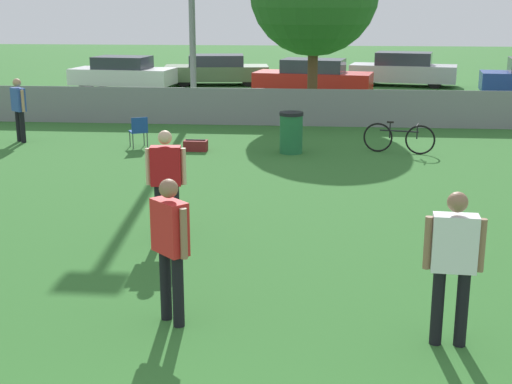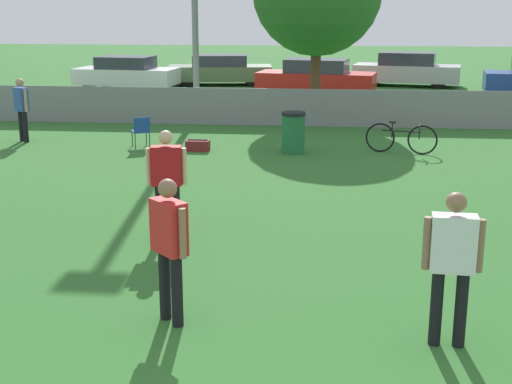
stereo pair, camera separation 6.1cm
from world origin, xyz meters
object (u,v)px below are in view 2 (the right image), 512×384
at_px(player_thrower_red, 167,176).
at_px(bicycle_sideline, 401,138).
at_px(folding_chair_sideline, 141,130).
at_px(gear_bag_sideline, 198,145).
at_px(trash_bin, 293,133).
at_px(parked_car_olive, 220,70).
at_px(player_defender_red, 169,240).
at_px(spectator_in_blue, 22,105).
at_px(player_receiver_white, 452,258).
at_px(parked_car_red, 316,77).
at_px(parked_car_silver, 407,70).
at_px(parked_car_white, 126,73).

distance_m(player_thrower_red, bicycle_sideline, 8.07).
height_order(player_thrower_red, folding_chair_sideline, player_thrower_red).
bearing_deg(gear_bag_sideline, trash_bin, -1.40).
distance_m(player_thrower_red, folding_chair_sideline, 7.29).
bearing_deg(parked_car_olive, bicycle_sideline, -73.11).
height_order(player_defender_red, gear_bag_sideline, player_defender_red).
bearing_deg(spectator_in_blue, bicycle_sideline, -141.80).
distance_m(player_defender_red, bicycle_sideline, 10.48).
height_order(player_defender_red, folding_chair_sideline, player_defender_red).
bearing_deg(player_thrower_red, player_receiver_white, -48.05).
xyz_separation_m(parked_car_red, parked_car_silver, (3.90, 3.55, 0.02)).
bearing_deg(player_receiver_white, player_defender_red, 178.66).
bearing_deg(spectator_in_blue, folding_chair_sideline, -147.03).
bearing_deg(parked_car_red, parked_car_white, -178.35).
bearing_deg(trash_bin, parked_car_silver, 74.30).
bearing_deg(gear_bag_sideline, player_receiver_white, -65.86).
bearing_deg(parked_car_olive, player_thrower_red, -91.14).
xyz_separation_m(bicycle_sideline, trash_bin, (-2.60, -0.22, 0.13)).
bearing_deg(parked_car_white, parked_car_olive, 35.56).
distance_m(player_defender_red, parked_car_silver, 25.29).
bearing_deg(player_defender_red, parked_car_olive, 141.77).
xyz_separation_m(spectator_in_blue, parked_car_white, (-0.58, 11.93, -0.29)).
height_order(player_receiver_white, parked_car_silver, player_receiver_white).
relative_size(gear_bag_sideline, parked_car_white, 0.13).
bearing_deg(player_defender_red, spectator_in_blue, 165.32).
relative_size(spectator_in_blue, parked_car_olive, 0.35).
height_order(player_defender_red, parked_car_silver, player_defender_red).
xyz_separation_m(player_receiver_white, player_defender_red, (-3.02, 0.27, 0.00)).
bearing_deg(folding_chair_sideline, trash_bin, 148.63).
relative_size(player_receiver_white, parked_car_white, 0.38).
bearing_deg(parked_car_white, spectator_in_blue, -80.69).
distance_m(folding_chair_sideline, trash_bin, 3.84).
height_order(player_receiver_white, spectator_in_blue, player_receiver_white).
bearing_deg(player_receiver_white, trash_bin, 105.77).
height_order(parked_car_white, parked_car_silver, parked_car_silver).
bearing_deg(player_receiver_white, folding_chair_sideline, 123.97).
xyz_separation_m(player_defender_red, folding_chair_sideline, (-2.92, 9.92, -0.52)).
bearing_deg(trash_bin, spectator_in_blue, 173.75).
bearing_deg(player_receiver_white, spectator_in_blue, 134.52).
height_order(player_thrower_red, spectator_in_blue, player_thrower_red).
relative_size(player_defender_red, parked_car_red, 0.35).
bearing_deg(trash_bin, parked_car_red, 88.27).
xyz_separation_m(folding_chair_sideline, parked_car_silver, (8.08, 14.83, 0.24)).
bearing_deg(gear_bag_sideline, parked_car_silver, 66.33).
distance_m(player_thrower_red, parked_car_silver, 22.54).
bearing_deg(parked_car_white, parked_car_silver, 17.98).
height_order(player_defender_red, trash_bin, player_defender_red).
distance_m(trash_bin, parked_car_white, 14.85).
bearing_deg(trash_bin, player_defender_red, -95.39).
bearing_deg(parked_car_white, trash_bin, -52.31).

